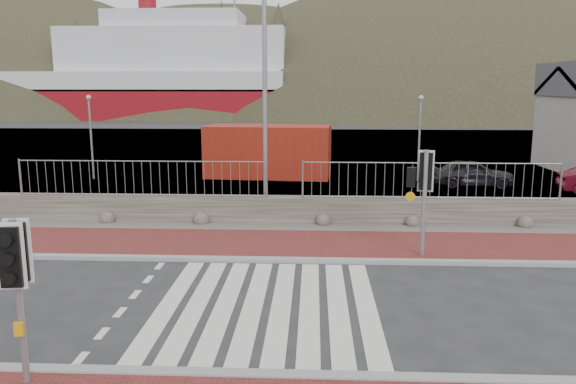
{
  "coord_description": "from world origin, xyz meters",
  "views": [
    {
      "loc": [
        0.97,
        -11.2,
        4.62
      ],
      "look_at": [
        0.3,
        3.0,
        1.89
      ],
      "focal_mm": 35.0,
      "sensor_mm": 36.0,
      "label": 1
    }
  ],
  "objects_px": {
    "traffic_signal_near": "(16,268)",
    "traffic_signal_far": "(424,181)",
    "ferry": "(132,79)",
    "streetlight": "(269,71)",
    "shipping_container": "(268,151)",
    "car_a": "(472,173)"
  },
  "relations": [
    {
      "from": "traffic_signal_near",
      "to": "shipping_container",
      "type": "bearing_deg",
      "value": 76.56
    },
    {
      "from": "traffic_signal_far",
      "to": "streetlight",
      "type": "bearing_deg",
      "value": -33.2
    },
    {
      "from": "ferry",
      "to": "car_a",
      "type": "height_order",
      "value": "ferry"
    },
    {
      "from": "ferry",
      "to": "streetlight",
      "type": "distance_m",
      "value": 64.49
    },
    {
      "from": "streetlight",
      "to": "shipping_container",
      "type": "height_order",
      "value": "streetlight"
    },
    {
      "from": "streetlight",
      "to": "traffic_signal_near",
      "type": "bearing_deg",
      "value": -92.68
    },
    {
      "from": "traffic_signal_near",
      "to": "car_a",
      "type": "relative_size",
      "value": 0.74
    },
    {
      "from": "traffic_signal_near",
      "to": "traffic_signal_far",
      "type": "height_order",
      "value": "traffic_signal_far"
    },
    {
      "from": "ferry",
      "to": "traffic_signal_far",
      "type": "bearing_deg",
      "value": -66.1
    },
    {
      "from": "traffic_signal_far",
      "to": "shipping_container",
      "type": "height_order",
      "value": "traffic_signal_far"
    },
    {
      "from": "streetlight",
      "to": "car_a",
      "type": "xyz_separation_m",
      "value": [
        8.82,
        6.59,
        -4.43
      ]
    },
    {
      "from": "traffic_signal_near",
      "to": "shipping_container",
      "type": "xyz_separation_m",
      "value": [
        2.11,
        20.44,
        -0.63
      ]
    },
    {
      "from": "shipping_container",
      "to": "car_a",
      "type": "xyz_separation_m",
      "value": [
        9.6,
        -2.38,
        -0.68
      ]
    },
    {
      "from": "ferry",
      "to": "shipping_container",
      "type": "relative_size",
      "value": 8.04
    },
    {
      "from": "shipping_container",
      "to": "traffic_signal_near",
      "type": "bearing_deg",
      "value": -91.06
    },
    {
      "from": "ferry",
      "to": "car_a",
      "type": "distance_m",
      "value": 62.76
    },
    {
      "from": "ferry",
      "to": "traffic_signal_far",
      "type": "relative_size",
      "value": 17.0
    },
    {
      "from": "ferry",
      "to": "traffic_signal_near",
      "type": "distance_m",
      "value": 74.46
    },
    {
      "from": "ferry",
      "to": "shipping_container",
      "type": "distance_m",
      "value": 56.09
    },
    {
      "from": "traffic_signal_far",
      "to": "shipping_container",
      "type": "relative_size",
      "value": 0.47
    },
    {
      "from": "traffic_signal_near",
      "to": "traffic_signal_far",
      "type": "relative_size",
      "value": 0.91
    },
    {
      "from": "streetlight",
      "to": "traffic_signal_far",
      "type": "bearing_deg",
      "value": -34.16
    }
  ]
}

